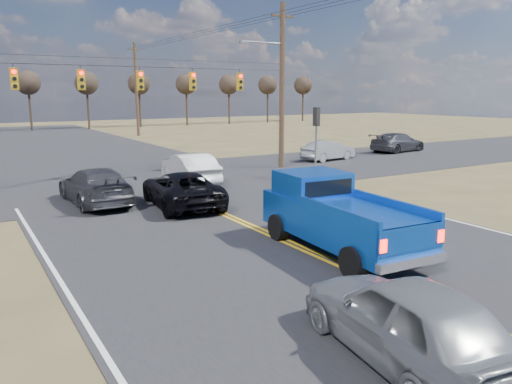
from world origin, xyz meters
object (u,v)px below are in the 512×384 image
black_suv (182,189)px  silver_suv (407,319)px  white_car_queue (190,169)px  dgrey_car_queue (95,186)px  pickup_truck (337,215)px  cross_car_east_far (398,142)px  cross_car_east_near (328,151)px

black_suv → silver_suv: bearing=90.3°
white_car_queue → dgrey_car_queue: 5.71m
pickup_truck → dgrey_car_queue: bearing=117.9°
white_car_queue → cross_car_east_far: size_ratio=0.94×
pickup_truck → white_car_queue: bearing=90.7°
cross_car_east_near → dgrey_car_queue: bearing=99.9°
pickup_truck → cross_car_east_near: (12.94, 16.03, -0.38)m
silver_suv → dgrey_car_queue: (-1.40, 15.88, -0.02)m
silver_suv → white_car_queue: size_ratio=0.94×
dgrey_car_queue → cross_car_east_far: size_ratio=1.00×
silver_suv → cross_car_east_near: 26.91m
pickup_truck → silver_suv: (-3.14, -5.55, -0.28)m
black_suv → dgrey_car_queue: (-2.93, 2.41, 0.04)m
pickup_truck → white_car_queue: (0.77, 12.42, -0.26)m
silver_suv → cross_car_east_far: bearing=-128.3°
dgrey_car_queue → cross_car_east_near: 18.39m
cross_car_east_far → silver_suv: bearing=124.9°
pickup_truck → cross_car_east_far: 27.11m
white_car_queue → silver_suv: bearing=83.5°
pickup_truck → cross_car_east_far: size_ratio=1.14×
white_car_queue → dgrey_car_queue: bearing=27.2°
cross_car_east_near → cross_car_east_far: (8.07, 1.10, 0.08)m
silver_suv → cross_car_east_near: (16.08, 21.58, -0.11)m
pickup_truck → white_car_queue: 12.45m
silver_suv → dgrey_car_queue: 15.94m
black_suv → cross_car_east_far: bearing=-151.1°
black_suv → cross_car_east_near: 16.66m
cross_car_east_near → cross_car_east_far: bearing=-90.4°
dgrey_car_queue → cross_car_east_far: bearing=-166.7°
white_car_queue → cross_car_east_far: white_car_queue is taller
dgrey_car_queue → black_suv: bearing=138.9°
silver_suv → cross_car_east_near: size_ratio=1.11×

